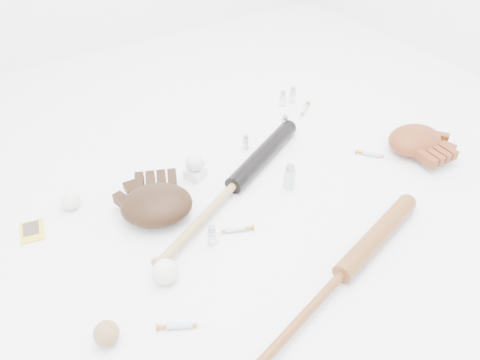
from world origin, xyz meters
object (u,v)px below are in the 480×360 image
bat_dark (234,185)px  bat_wood (343,273)px  glove_dark (157,204)px  pedestal (195,173)px

bat_dark → bat_wood: size_ratio=1.07×
bat_dark → glove_dark: (-0.28, 0.04, 0.02)m
bat_dark → pedestal: 0.17m
glove_dark → pedestal: glove_dark is taller
bat_wood → glove_dark: glove_dark is taller
glove_dark → bat_wood: bearing=-34.8°
bat_dark → bat_wood: bat_dark is taller
bat_wood → pedestal: (-0.13, 0.66, -0.01)m
bat_dark → bat_wood: (0.05, -0.51, -0.00)m
bat_dark → pedestal: size_ratio=13.99×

